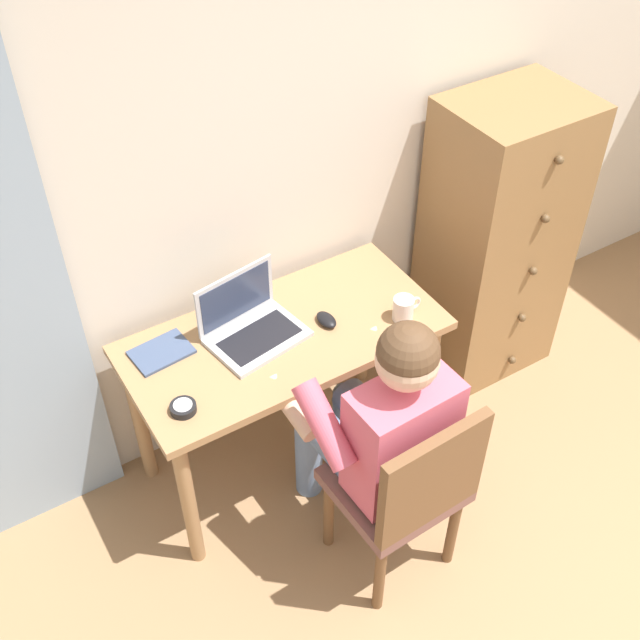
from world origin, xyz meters
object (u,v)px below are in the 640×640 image
object	(u,v)px
laptop	(250,324)
desk_clock	(183,408)
notebook_pad	(161,352)
dresser	(496,242)
desk	(284,356)
coffee_mug	(404,308)
chair	(408,489)
computer_mouse	(326,320)
person_seated	(378,420)

from	to	relation	value
laptop	desk_clock	distance (m)	0.43
notebook_pad	desk_clock	bearing A→B (deg)	-104.45
dresser	desk	bearing A→B (deg)	-175.96
desk	coffee_mug	bearing A→B (deg)	-20.73
dresser	coffee_mug	bearing A→B (deg)	-160.52
chair	desk	bearing A→B (deg)	98.80
dresser	notebook_pad	world-z (taller)	dresser
coffee_mug	computer_mouse	bearing A→B (deg)	153.81
desk_clock	desk	bearing A→B (deg)	17.62
laptop	notebook_pad	size ratio (longest dim) A/B	1.80
chair	desk_clock	world-z (taller)	chair
chair	computer_mouse	distance (m)	0.69
laptop	coffee_mug	world-z (taller)	laptop
chair	person_seated	size ratio (longest dim) A/B	0.73
desk	coffee_mug	world-z (taller)	coffee_mug
notebook_pad	coffee_mug	bearing A→B (deg)	-25.21
person_seated	laptop	size ratio (longest dim) A/B	3.16
laptop	coffee_mug	bearing A→B (deg)	-23.09
laptop	computer_mouse	world-z (taller)	laptop
person_seated	desk_clock	world-z (taller)	person_seated
notebook_pad	person_seated	bearing A→B (deg)	-55.87
desk	desk_clock	bearing A→B (deg)	-162.38
person_seated	computer_mouse	xyz separation A→B (m)	(0.07, 0.45, 0.08)
computer_mouse	dresser	bearing A→B (deg)	4.27
dresser	laptop	distance (m)	1.22
person_seated	notebook_pad	world-z (taller)	person_seated
dresser	notebook_pad	xyz separation A→B (m)	(-1.54, 0.06, 0.07)
desk_clock	person_seated	bearing A→B (deg)	-30.70
computer_mouse	laptop	bearing A→B (deg)	157.54
notebook_pad	desk	bearing A→B (deg)	-24.08
desk	dresser	xyz separation A→B (m)	(1.12, 0.08, 0.05)
person_seated	desk_clock	size ratio (longest dim) A/B	13.27
person_seated	coffee_mug	distance (m)	0.48
computer_mouse	coffee_mug	size ratio (longest dim) A/B	0.83
desk_clock	notebook_pad	world-z (taller)	desk_clock
desk	desk_clock	distance (m)	0.51
person_seated	coffee_mug	world-z (taller)	person_seated
desk	person_seated	world-z (taller)	person_seated
desk	notebook_pad	xyz separation A→B (m)	(-0.43, 0.14, 0.12)
dresser	laptop	size ratio (longest dim) A/B	3.54
coffee_mug	dresser	bearing A→B (deg)	19.48
laptop	notebook_pad	distance (m)	0.34
chair	laptop	distance (m)	0.82
computer_mouse	coffee_mug	distance (m)	0.29
desk	person_seated	distance (m)	0.50
dresser	desk_clock	xyz separation A→B (m)	(-1.59, -0.23, 0.08)
computer_mouse	chair	bearing A→B (deg)	-98.38
notebook_pad	laptop	bearing A→B (deg)	-19.20
laptop	coffee_mug	xyz separation A→B (m)	(0.53, -0.23, -0.00)
dresser	computer_mouse	world-z (taller)	dresser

